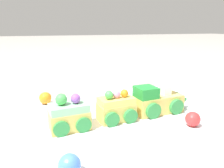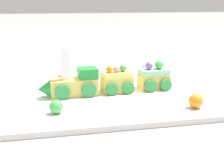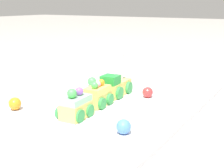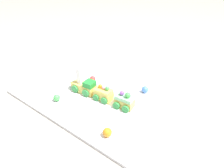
{
  "view_description": "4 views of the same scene",
  "coord_description": "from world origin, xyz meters",
  "px_view_note": "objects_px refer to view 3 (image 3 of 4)",
  "views": [
    {
      "loc": [
        -0.18,
        -0.38,
        0.2
      ],
      "look_at": [
        -0.03,
        0.04,
        0.08
      ],
      "focal_mm": 35.0,
      "sensor_mm": 36.0,
      "label": 1
    },
    {
      "loc": [
        0.14,
        0.72,
        0.23
      ],
      "look_at": [
        -0.01,
        0.04,
        0.04
      ],
      "focal_mm": 50.0,
      "sensor_mm": 36.0,
      "label": 2
    },
    {
      "loc": [
        -0.65,
        -0.42,
        0.26
      ],
      "look_at": [
        -0.03,
        -0.04,
        0.08
      ],
      "focal_mm": 50.0,
      "sensor_mm": 36.0,
      "label": 3
    },
    {
      "loc": [
        -0.4,
        0.47,
        0.46
      ],
      "look_at": [
        -0.04,
        -0.03,
        0.07
      ],
      "focal_mm": 28.0,
      "sensor_mm": 36.0,
      "label": 4
    }
  ],
  "objects_px": {
    "cake_train_locomotive": "(117,85)",
    "gumball_red": "(148,92)",
    "cake_car_lemon": "(97,96)",
    "cake_car_mint": "(75,107)",
    "gumball_green": "(92,82)",
    "gumball_orange": "(15,104)",
    "gumball_blue": "(124,127)"
  },
  "relations": [
    {
      "from": "cake_car_lemon",
      "to": "gumball_red",
      "type": "distance_m",
      "value": 0.15
    },
    {
      "from": "gumball_blue",
      "to": "gumball_green",
      "type": "bearing_deg",
      "value": 44.72
    },
    {
      "from": "gumball_orange",
      "to": "cake_car_mint",
      "type": "bearing_deg",
      "value": -77.52
    },
    {
      "from": "gumball_green",
      "to": "gumball_blue",
      "type": "height_order",
      "value": "gumball_blue"
    },
    {
      "from": "gumball_red",
      "to": "gumball_green",
      "type": "relative_size",
      "value": 1.04
    },
    {
      "from": "cake_train_locomotive",
      "to": "gumball_green",
      "type": "bearing_deg",
      "value": 67.53
    },
    {
      "from": "cake_train_locomotive",
      "to": "gumball_orange",
      "type": "xyz_separation_m",
      "value": [
        -0.24,
        0.14,
        -0.01
      ]
    },
    {
      "from": "cake_train_locomotive",
      "to": "gumball_red",
      "type": "height_order",
      "value": "cake_train_locomotive"
    },
    {
      "from": "gumball_green",
      "to": "cake_car_mint",
      "type": "bearing_deg",
      "value": -152.56
    },
    {
      "from": "cake_car_lemon",
      "to": "gumball_orange",
      "type": "bearing_deg",
      "value": 127.57
    },
    {
      "from": "cake_car_lemon",
      "to": "gumball_blue",
      "type": "height_order",
      "value": "cake_car_lemon"
    },
    {
      "from": "cake_car_mint",
      "to": "gumball_red",
      "type": "height_order",
      "value": "cake_car_mint"
    },
    {
      "from": "cake_car_lemon",
      "to": "gumball_green",
      "type": "distance_m",
      "value": 0.19
    },
    {
      "from": "cake_car_mint",
      "to": "gumball_blue",
      "type": "bearing_deg",
      "value": -102.75
    },
    {
      "from": "cake_car_mint",
      "to": "cake_train_locomotive",
      "type": "bearing_deg",
      "value": 0.03
    },
    {
      "from": "cake_car_lemon",
      "to": "gumball_red",
      "type": "height_order",
      "value": "cake_car_lemon"
    },
    {
      "from": "cake_car_lemon",
      "to": "gumball_red",
      "type": "relative_size",
      "value": 2.61
    },
    {
      "from": "cake_car_mint",
      "to": "gumball_red",
      "type": "xyz_separation_m",
      "value": [
        0.23,
        -0.07,
        -0.01
      ]
    },
    {
      "from": "gumball_orange",
      "to": "gumball_red",
      "type": "bearing_deg",
      "value": -41.08
    },
    {
      "from": "gumball_red",
      "to": "cake_car_mint",
      "type": "bearing_deg",
      "value": 162.44
    },
    {
      "from": "cake_car_lemon",
      "to": "gumball_red",
      "type": "bearing_deg",
      "value": -35.0
    },
    {
      "from": "gumball_green",
      "to": "gumball_blue",
      "type": "relative_size",
      "value": 0.93
    },
    {
      "from": "cake_train_locomotive",
      "to": "cake_car_mint",
      "type": "bearing_deg",
      "value": -179.97
    },
    {
      "from": "gumball_red",
      "to": "gumball_green",
      "type": "height_order",
      "value": "gumball_red"
    },
    {
      "from": "gumball_blue",
      "to": "cake_car_mint",
      "type": "bearing_deg",
      "value": 81.09
    },
    {
      "from": "cake_train_locomotive",
      "to": "gumball_red",
      "type": "distance_m",
      "value": 0.09
    },
    {
      "from": "cake_car_mint",
      "to": "gumball_blue",
      "type": "relative_size",
      "value": 2.52
    },
    {
      "from": "gumball_orange",
      "to": "gumball_blue",
      "type": "relative_size",
      "value": 1.01
    },
    {
      "from": "gumball_blue",
      "to": "cake_train_locomotive",
      "type": "bearing_deg",
      "value": 33.41
    },
    {
      "from": "cake_train_locomotive",
      "to": "gumball_green",
      "type": "relative_size",
      "value": 5.01
    },
    {
      "from": "cake_car_mint",
      "to": "gumball_green",
      "type": "height_order",
      "value": "cake_car_mint"
    },
    {
      "from": "cake_car_mint",
      "to": "gumball_green",
      "type": "bearing_deg",
      "value": 23.6
    }
  ]
}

